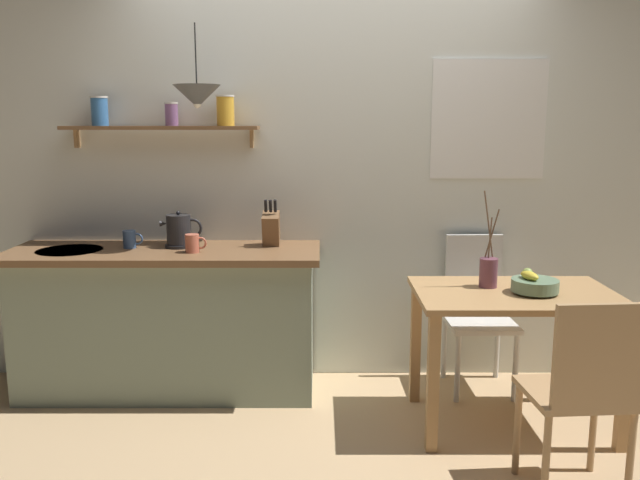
% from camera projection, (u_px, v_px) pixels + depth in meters
% --- Properties ---
extents(ground_plane, '(14.00, 14.00, 0.00)m').
position_uv_depth(ground_plane, '(337.00, 413.00, 3.71)').
color(ground_plane, tan).
extents(back_wall, '(6.80, 0.11, 2.70)m').
position_uv_depth(back_wall, '(369.00, 166.00, 4.11)').
color(back_wall, silver).
rests_on(back_wall, ground_plane).
extents(kitchen_counter, '(1.83, 0.63, 0.89)m').
position_uv_depth(kitchen_counter, '(171.00, 320.00, 3.95)').
color(kitchen_counter, gray).
rests_on(kitchen_counter, ground_plane).
extents(wall_shelf, '(1.17, 0.20, 0.31)m').
position_uv_depth(wall_shelf, '(168.00, 120.00, 3.91)').
color(wall_shelf, brown).
extents(dining_table, '(1.05, 0.70, 0.74)m').
position_uv_depth(dining_table, '(518.00, 314.00, 3.47)').
color(dining_table, tan).
rests_on(dining_table, ground_plane).
extents(dining_chair_near, '(0.45, 0.41, 0.92)m').
position_uv_depth(dining_chair_near, '(587.00, 388.00, 2.76)').
color(dining_chair_near, tan).
rests_on(dining_chair_near, ground_plane).
extents(dining_chair_far, '(0.41, 0.44, 0.93)m').
position_uv_depth(dining_chair_far, '(480.00, 306.00, 4.04)').
color(dining_chair_far, silver).
rests_on(dining_chair_far, ground_plane).
extents(fruit_bowl, '(0.24, 0.24, 0.13)m').
position_uv_depth(fruit_bowl, '(537.00, 284.00, 3.40)').
color(fruit_bowl, slate).
rests_on(fruit_bowl, dining_table).
extents(twig_vase, '(0.10, 0.10, 0.52)m').
position_uv_depth(twig_vase, '(492.00, 271.00, 3.53)').
color(twig_vase, brown).
rests_on(twig_vase, dining_table).
extents(electric_kettle, '(0.25, 0.17, 0.22)m').
position_uv_depth(electric_kettle, '(183.00, 231.00, 3.90)').
color(electric_kettle, black).
rests_on(electric_kettle, kitchen_counter).
extents(knife_block, '(0.10, 0.17, 0.28)m').
position_uv_depth(knife_block, '(274.00, 228.00, 3.94)').
color(knife_block, brown).
rests_on(knife_block, kitchen_counter).
extents(coffee_mug_by_sink, '(0.12, 0.08, 0.10)m').
position_uv_depth(coffee_mug_by_sink, '(133.00, 239.00, 3.88)').
color(coffee_mug_by_sink, '#3D5B89').
rests_on(coffee_mug_by_sink, kitchen_counter).
extents(coffee_mug_spare, '(0.12, 0.08, 0.11)m').
position_uv_depth(coffee_mug_spare, '(196.00, 243.00, 3.75)').
color(coffee_mug_spare, '#C6664C').
rests_on(coffee_mug_spare, kitchen_counter).
extents(pendant_lamp, '(0.27, 0.27, 0.46)m').
position_uv_depth(pendant_lamp, '(200.00, 96.00, 3.68)').
color(pendant_lamp, black).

